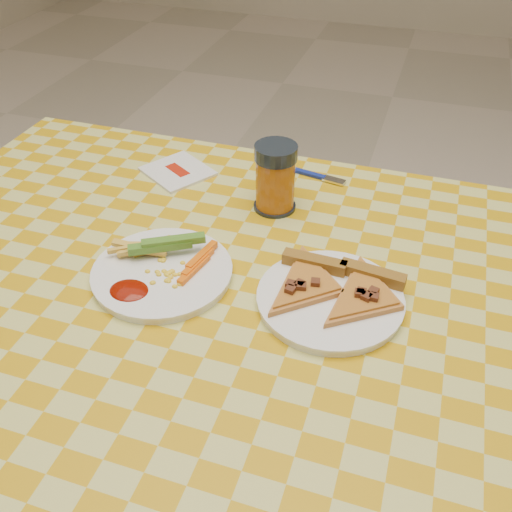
# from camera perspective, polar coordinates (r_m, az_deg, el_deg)

# --- Properties ---
(table) EXTENTS (1.28, 0.88, 0.76)m
(table) POSITION_cam_1_polar(r_m,az_deg,el_deg) (0.92, -1.65, -6.91)
(table) COLOR silver
(table) RESTS_ON ground
(plate_left) EXTENTS (0.24, 0.24, 0.01)m
(plate_left) POSITION_cam_1_polar(r_m,az_deg,el_deg) (0.90, -9.34, -1.74)
(plate_left) COLOR white
(plate_left) RESTS_ON table
(plate_right) EXTENTS (0.23, 0.23, 0.01)m
(plate_right) POSITION_cam_1_polar(r_m,az_deg,el_deg) (0.85, 7.39, -4.42)
(plate_right) COLOR white
(plate_right) RESTS_ON table
(fries_veggies) EXTENTS (0.18, 0.17, 0.04)m
(fries_veggies) POSITION_cam_1_polar(r_m,az_deg,el_deg) (0.91, -9.51, -0.22)
(fries_veggies) COLOR gold
(fries_veggies) RESTS_ON plate_left
(pizza_slices) EXTENTS (0.22, 0.21, 0.02)m
(pizza_slices) POSITION_cam_1_polar(r_m,az_deg,el_deg) (0.85, 7.90, -3.10)
(pizza_slices) COLOR #B76D38
(pizza_slices) RESTS_ON plate_right
(drink_glass) EXTENTS (0.08, 0.08, 0.13)m
(drink_glass) POSITION_cam_1_polar(r_m,az_deg,el_deg) (1.02, 1.94, 7.77)
(drink_glass) COLOR black
(drink_glass) RESTS_ON table
(napkin) EXTENTS (0.16, 0.16, 0.01)m
(napkin) POSITION_cam_1_polar(r_m,az_deg,el_deg) (1.17, -7.84, 8.40)
(napkin) COLOR white
(napkin) RESTS_ON table
(fork) EXTENTS (0.14, 0.04, 0.01)m
(fork) POSITION_cam_1_polar(r_m,az_deg,el_deg) (1.15, 5.70, 8.10)
(fork) COLOR navy
(fork) RESTS_ON table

